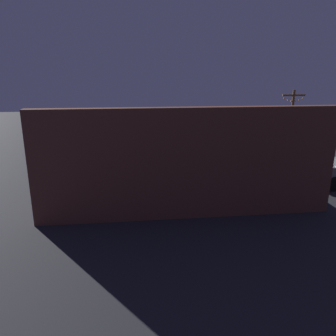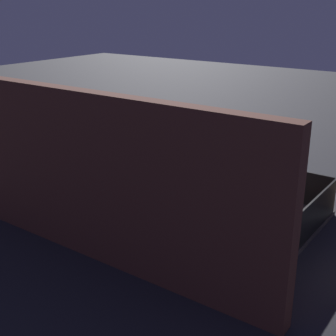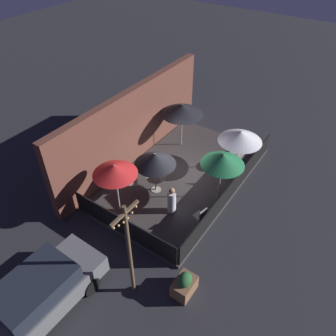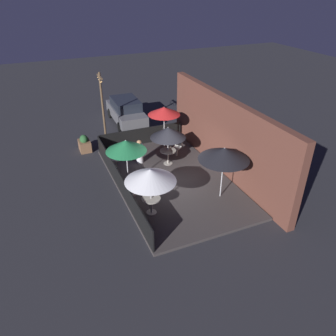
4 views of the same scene
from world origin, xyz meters
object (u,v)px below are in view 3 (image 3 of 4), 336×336
at_px(patio_umbrella_0, 155,159).
at_px(planter_box, 184,285).
at_px(dining_table_0, 156,180).
at_px(patio_chair_2, 131,182).
at_px(patio_umbrella_1, 241,136).
at_px(light_post, 129,249).
at_px(patron_0, 172,201).
at_px(patio_umbrella_3, 115,170).
at_px(patio_umbrella_4, 182,109).
at_px(dining_table_1, 237,157).
at_px(patio_chair_0, 201,216).
at_px(patio_chair_1, 235,173).
at_px(patio_umbrella_2, 223,159).
at_px(parked_car_0, 38,296).

height_order(patio_umbrella_0, planter_box, patio_umbrella_0).
distance_m(dining_table_0, patio_chair_2, 1.06).
bearing_deg(patio_umbrella_1, patio_chair_2, 143.65).
distance_m(patio_chair_2, light_post, 4.98).
distance_m(dining_table_0, patron_0, 1.45).
xyz_separation_m(patio_umbrella_1, patio_umbrella_3, (-5.29, 2.77, 0.38)).
xyz_separation_m(patio_umbrella_4, patio_chair_2, (-4.23, -0.12, -1.57)).
bearing_deg(patron_0, patio_umbrella_1, 132.27).
relative_size(dining_table_1, light_post, 0.19).
relative_size(patio_chair_0, light_post, 0.23).
bearing_deg(dining_table_1, patio_chair_0, -174.43).
xyz_separation_m(patio_chair_1, patron_0, (-3.09, 1.36, 0.06)).
xyz_separation_m(patio_umbrella_2, patio_umbrella_4, (2.38, 3.42, 0.06)).
bearing_deg(patio_chair_1, dining_table_0, 110.42).
bearing_deg(patron_0, patio_chair_1, 121.16).
distance_m(patio_umbrella_4, planter_box, 8.50).
relative_size(patio_umbrella_1, patron_0, 1.61).
bearing_deg(patio_umbrella_3, patio_umbrella_4, 4.22).
xyz_separation_m(patron_0, planter_box, (-2.71, -2.31, -0.28)).
xyz_separation_m(patio_chair_2, planter_box, (-2.73, -4.42, -0.22)).
bearing_deg(dining_table_0, patio_umbrella_4, 14.80).
bearing_deg(patio_umbrella_3, planter_box, -110.80).
bearing_deg(patron_0, patio_umbrella_2, 112.44).
xyz_separation_m(patio_chair_2, light_post, (-3.63, -3.01, 1.61)).
xyz_separation_m(patio_umbrella_0, patio_umbrella_2, (1.19, -2.47, 0.30)).
distance_m(patio_umbrella_3, patio_chair_0, 3.75).
relative_size(patio_umbrella_2, parked_car_0, 0.53).
xyz_separation_m(dining_table_0, planter_box, (-3.38, -3.59, -0.30)).
distance_m(patio_chair_2, planter_box, 5.19).
distance_m(patio_umbrella_2, patio_chair_0, 2.40).
bearing_deg(patio_chair_2, dining_table_0, -0.00).
xyz_separation_m(patio_umbrella_1, patio_umbrella_2, (-2.29, -0.25, 0.27)).
xyz_separation_m(dining_table_0, light_post, (-4.28, -2.19, 1.53)).
height_order(patio_umbrella_0, light_post, light_post).
bearing_deg(planter_box, dining_table_1, 11.31).
bearing_deg(dining_table_1, light_post, 179.75).
height_order(patio_umbrella_2, patio_umbrella_4, patio_umbrella_4).
distance_m(patio_umbrella_0, patio_chair_1, 3.79).
bearing_deg(patio_chair_2, patio_chair_0, -38.45).
relative_size(patio_chair_1, light_post, 0.23).
height_order(patio_chair_1, light_post, light_post).
bearing_deg(planter_box, patio_chair_2, 58.32).
relative_size(patio_umbrella_1, patio_chair_0, 2.21).
bearing_deg(dining_table_0, patio_chair_0, -104.01).
xyz_separation_m(patio_umbrella_1, patio_umbrella_4, (0.09, 3.16, 0.32)).
relative_size(patio_chair_1, parked_car_0, 0.22).
xyz_separation_m(patio_umbrella_3, planter_box, (-1.57, -4.14, -1.85)).
bearing_deg(patio_chair_0, patio_umbrella_3, 34.00).
xyz_separation_m(patio_umbrella_4, patio_chair_1, (-1.16, -3.59, -1.57)).
distance_m(dining_table_0, planter_box, 4.94).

